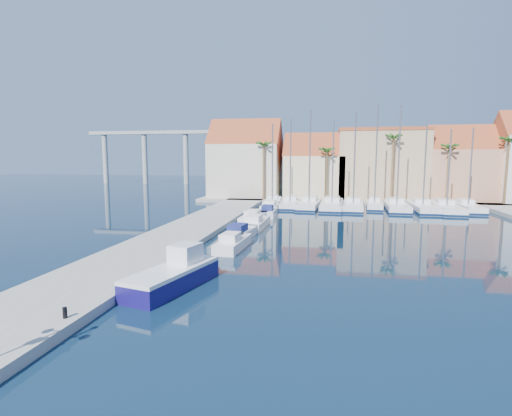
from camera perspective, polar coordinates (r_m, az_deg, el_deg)
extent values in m
plane|color=black|center=(23.79, -1.00, -10.83)|extent=(260.00, 260.00, 0.00)
cube|color=gray|center=(38.78, -10.16, -3.43)|extent=(6.00, 77.00, 0.50)
cube|color=gray|center=(70.74, 14.81, 1.28)|extent=(54.00, 16.00, 0.50)
cylinder|color=black|center=(19.58, -25.64, -13.34)|extent=(0.19, 0.19, 0.48)
cube|color=#150F58|center=(23.41, -11.84, -10.02)|extent=(3.75, 6.91, 0.99)
cube|color=white|center=(23.24, -11.88, -8.61)|extent=(3.75, 6.91, 0.22)
cube|color=white|center=(24.11, -10.05, -6.49)|extent=(1.81, 2.05, 1.20)
cube|color=white|center=(32.46, -3.31, -5.16)|extent=(2.06, 5.55, 0.80)
cube|color=white|center=(31.80, -3.61, -4.13)|extent=(1.33, 1.98, 0.60)
cube|color=white|center=(36.56, -2.33, -3.73)|extent=(2.48, 6.10, 0.80)
cube|color=navy|center=(35.87, -2.64, -2.81)|extent=(1.53, 2.20, 0.60)
cube|color=white|center=(42.11, -0.15, -2.25)|extent=(2.30, 6.81, 0.80)
cube|color=white|center=(41.35, -0.34, -1.45)|extent=(1.56, 2.40, 0.60)
cube|color=white|center=(46.09, -0.31, -1.42)|extent=(2.40, 6.72, 0.80)
cube|color=white|center=(45.35, -0.50, -0.67)|extent=(1.58, 2.38, 0.60)
cube|color=white|center=(50.59, 1.74, -0.64)|extent=(2.05, 5.89, 0.80)
cube|color=navy|center=(49.92, 1.67, 0.07)|extent=(1.37, 2.08, 0.60)
cube|color=white|center=(56.38, 2.19, 0.18)|extent=(2.32, 6.41, 0.80)
cube|color=white|center=(55.69, 2.07, 0.82)|extent=(1.52, 2.28, 0.60)
cube|color=white|center=(61.42, 2.93, 0.77)|extent=(2.05, 6.22, 0.80)
cube|color=white|center=(60.73, 2.87, 1.36)|extent=(1.41, 2.18, 0.60)
cube|color=white|center=(59.85, 2.37, 0.70)|extent=(2.64, 8.57, 1.00)
cube|color=#0D2045|center=(59.89, 2.37, 0.39)|extent=(2.70, 8.63, 0.28)
cube|color=white|center=(60.60, 2.44, 1.54)|extent=(1.67, 2.62, 0.60)
cylinder|color=slate|center=(59.04, 2.36, 6.52)|extent=(0.20, 0.20, 11.16)
cube|color=white|center=(59.39, 4.92, 0.62)|extent=(2.78, 9.75, 1.00)
cube|color=#0D2045|center=(59.43, 4.91, 0.32)|extent=(2.84, 9.81, 0.28)
cube|color=white|center=(60.26, 4.99, 1.49)|extent=(1.84, 2.95, 0.60)
cylinder|color=slate|center=(58.51, 4.95, 6.79)|extent=(0.20, 0.20, 11.76)
cube|color=white|center=(58.77, 7.65, 0.51)|extent=(3.49, 10.75, 1.00)
cube|color=#0D2045|center=(58.81, 7.64, 0.21)|extent=(3.55, 10.81, 0.28)
cube|color=white|center=(59.73, 7.78, 1.39)|extent=(2.14, 3.30, 0.60)
cylinder|color=slate|center=(57.84, 7.70, 7.32)|extent=(0.20, 0.20, 12.93)
cube|color=white|center=(58.47, 10.80, 0.41)|extent=(3.48, 11.44, 1.00)
cube|color=#0D2045|center=(58.50, 10.79, 0.10)|extent=(3.55, 11.50, 0.28)
cube|color=white|center=(59.50, 10.86, 1.31)|extent=(2.22, 3.49, 0.60)
cylinder|color=slate|center=(57.49, 10.92, 6.49)|extent=(0.20, 0.20, 11.39)
cube|color=white|center=(58.29, 13.71, 0.31)|extent=(3.40, 10.57, 1.00)
cube|color=#0D2045|center=(58.33, 13.70, 0.00)|extent=(3.47, 10.64, 0.28)
cube|color=white|center=(59.24, 13.75, 1.20)|extent=(2.10, 3.24, 0.60)
cylinder|color=slate|center=(57.36, 13.91, 6.96)|extent=(0.20, 0.20, 12.50)
cube|color=white|center=(59.88, 16.54, 0.40)|extent=(2.67, 8.17, 1.00)
cube|color=#0D2045|center=(59.92, 16.53, 0.10)|extent=(2.73, 8.24, 0.28)
cube|color=white|center=(60.59, 16.54, 1.24)|extent=(1.63, 2.51, 0.60)
cylinder|color=slate|center=(59.08, 16.81, 7.35)|extent=(0.20, 0.20, 13.51)
cube|color=white|center=(59.30, 19.39, 0.22)|extent=(3.37, 11.10, 1.00)
cube|color=#0D2045|center=(59.34, 19.38, -0.08)|extent=(3.43, 11.16, 0.28)
cube|color=white|center=(60.30, 19.31, 1.10)|extent=(2.15, 3.38, 0.60)
cylinder|color=slate|center=(58.35, 19.75, 7.15)|extent=(0.20, 0.20, 13.33)
cube|color=white|center=(59.67, 22.60, 0.12)|extent=(2.90, 10.90, 1.00)
cube|color=#0D2045|center=(59.71, 22.59, -0.19)|extent=(2.96, 10.96, 0.28)
cube|color=white|center=(60.64, 22.42, 0.99)|extent=(2.00, 3.28, 0.60)
cylinder|color=slate|center=(58.75, 23.00, 5.74)|extent=(0.20, 0.20, 10.74)
cube|color=white|center=(60.11, 25.47, 0.01)|extent=(3.49, 11.30, 1.00)
cube|color=#0D2045|center=(60.14, 25.46, -0.29)|extent=(3.55, 11.36, 0.28)
cube|color=white|center=(61.11, 25.30, 0.89)|extent=(2.20, 3.45, 0.60)
cylinder|color=slate|center=(59.18, 25.88, 5.25)|extent=(0.20, 0.20, 10.04)
cube|color=white|center=(61.83, 27.91, 0.06)|extent=(2.55, 9.24, 1.00)
cube|color=#0D2045|center=(61.87, 27.89, -0.24)|extent=(2.61, 9.30, 0.28)
cube|color=white|center=(62.63, 27.72, 0.89)|extent=(1.72, 2.79, 0.60)
cylinder|color=slate|center=(61.02, 28.35, 5.26)|extent=(0.20, 0.20, 10.26)
cube|color=beige|center=(70.69, -1.45, 5.38)|extent=(12.00, 9.00, 9.00)
cube|color=brown|center=(70.68, -1.46, 9.02)|extent=(12.30, 9.00, 9.00)
cube|color=beige|center=(69.28, 8.34, 4.43)|extent=(10.00, 8.00, 7.00)
cube|color=brown|center=(69.20, 8.40, 7.33)|extent=(10.30, 8.00, 8.00)
cube|color=tan|center=(70.69, 17.40, 5.86)|extent=(14.00, 10.00, 11.00)
cube|color=brown|center=(70.80, 17.58, 10.51)|extent=(14.20, 10.20, 0.50)
cube|color=tan|center=(72.20, 26.96, 4.23)|extent=(10.00, 8.00, 8.00)
cube|color=brown|center=(72.15, 27.15, 7.40)|extent=(10.30, 8.00, 8.00)
cylinder|color=brown|center=(65.05, 1.11, 5.21)|extent=(0.36, 0.36, 9.00)
sphere|color=#225217|center=(65.03, 1.12, 9.04)|extent=(2.60, 2.60, 2.60)
cylinder|color=brown|center=(64.22, 9.98, 4.63)|extent=(0.36, 0.36, 8.00)
sphere|color=#225217|center=(64.16, 10.05, 8.06)|extent=(2.60, 2.60, 2.60)
cylinder|color=brown|center=(64.89, 18.90, 5.25)|extent=(0.36, 0.36, 10.00)
sphere|color=#225217|center=(64.93, 19.08, 9.53)|extent=(2.60, 2.60, 2.60)
cylinder|color=brown|center=(66.56, 25.71, 4.32)|extent=(0.36, 0.36, 8.50)
sphere|color=#225217|center=(66.52, 25.91, 7.84)|extent=(2.60, 2.60, 2.60)
cylinder|color=brown|center=(69.08, 32.16, 4.42)|extent=(0.36, 0.36, 9.50)
sphere|color=#225217|center=(69.09, 32.42, 8.23)|extent=(2.60, 2.60, 2.60)
cube|color=#9E9E99|center=(112.67, -12.00, 10.53)|extent=(48.00, 2.20, 0.90)
cylinder|color=#9E9E99|center=(121.45, -20.73, 6.67)|extent=(1.40, 1.40, 14.00)
cylinder|color=#9E9E99|center=(115.74, -15.60, 6.86)|extent=(1.40, 1.40, 14.00)
cylinder|color=#9E9E99|center=(111.03, -9.97, 7.01)|extent=(1.40, 1.40, 14.00)
cylinder|color=#9E9E99|center=(107.47, -3.92, 7.10)|extent=(1.40, 1.40, 14.00)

